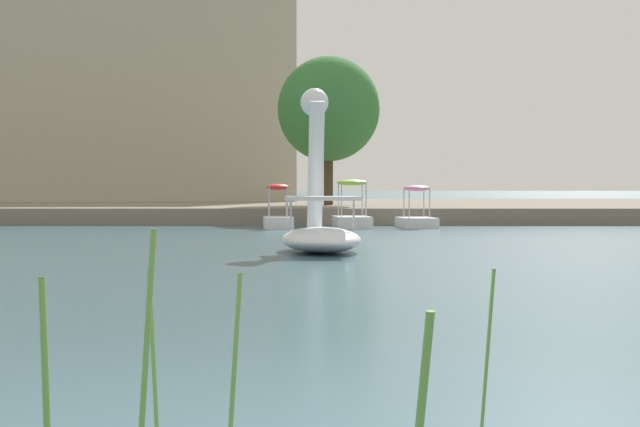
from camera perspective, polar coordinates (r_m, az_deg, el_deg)
The scene contains 8 objects.
shore_bank_far at distance 43.74m, azimuth -0.02°, elevation 0.35°, with size 123.78×25.84×0.58m, color slate.
swan_boat at distance 18.33m, azimuth -0.01°, elevation -0.23°, with size 1.94×3.13×3.46m.
pedal_boat_red at distance 28.91m, azimuth -2.71°, elevation -0.18°, with size 1.09×1.79×1.43m.
pedal_boat_lime at distance 29.04m, azimuth 2.06°, elevation 0.01°, with size 1.30×1.88×1.58m.
pedal_boat_pink at distance 29.40m, azimuth 6.20°, elevation -0.08°, with size 1.31×1.84×1.39m.
tree_broadleaf_left at distance 36.87m, azimuth 0.54°, elevation 6.69°, with size 5.92×5.89×6.13m.
apartment_block at distance 52.56m, azimuth -13.27°, elevation 6.50°, with size 20.96×11.61×10.35m, color #B2A893.
reed_clump_foreground at distance 4.01m, azimuth 5.15°, elevation -9.91°, with size 3.70×1.11×1.53m.
Camera 1 is at (0.32, -4.66, 1.33)m, focal length 49.99 mm.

